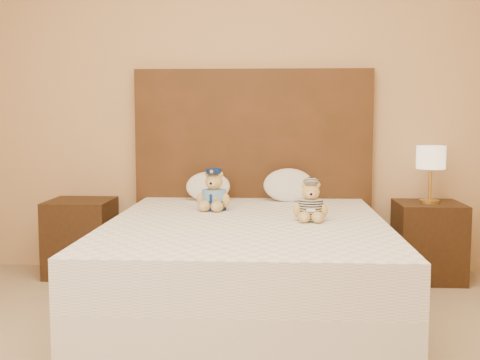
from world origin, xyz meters
The scene contains 9 objects.
bed centered at (0.00, 1.20, 0.28)m, with size 1.60×2.00×0.55m.
headboard centered at (0.00, 2.21, 0.75)m, with size 1.75×0.08×1.50m, color #512C18.
nightstand_left centered at (-1.25, 2.00, 0.28)m, with size 0.45×0.45×0.55m, color #321F10.
nightstand_right centered at (1.25, 2.00, 0.28)m, with size 0.45×0.45×0.55m, color #321F10.
lamp centered at (1.25, 2.00, 0.85)m, with size 0.20×0.20×0.40m.
teddy_police centered at (-0.23, 1.58, 0.68)m, with size 0.23×0.22×0.27m, color #B58B46, non-canonical shape.
teddy_prisoner centered at (0.37, 1.21, 0.67)m, with size 0.21×0.20×0.23m, color #B58B46, non-canonical shape.
pillow_left centered at (-0.32, 2.03, 0.66)m, with size 0.32×0.21×0.22m, color white.
pillow_right centered at (0.26, 2.03, 0.68)m, with size 0.36×0.23×0.25m, color white.
Camera 1 is at (0.15, -2.25, 1.15)m, focal length 45.00 mm.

